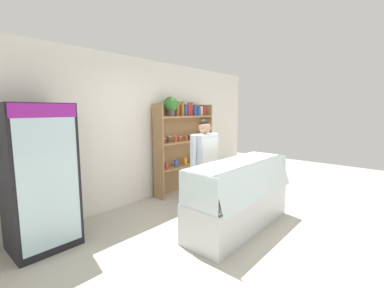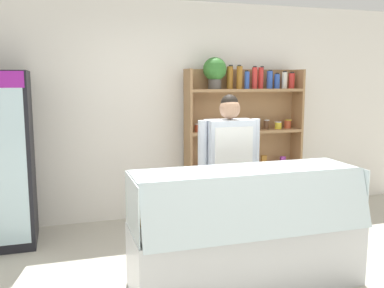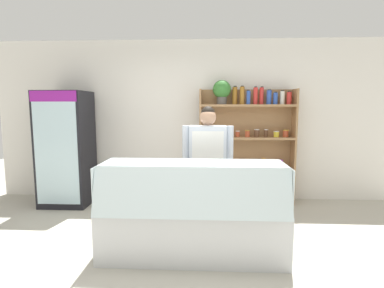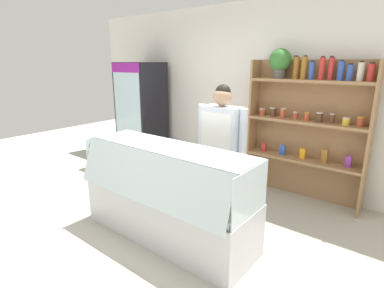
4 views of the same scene
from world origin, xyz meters
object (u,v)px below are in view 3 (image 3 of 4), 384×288
(shop_clerk, at_px, (208,157))
(shelving_unit, at_px, (243,133))
(deli_display_case, at_px, (192,227))
(drinks_fridge, at_px, (66,149))

(shop_clerk, bearing_deg, shelving_unit, 61.72)
(shop_clerk, bearing_deg, deli_display_case, -101.66)
(shop_clerk, bearing_deg, drinks_fridge, 160.14)
(drinks_fridge, bearing_deg, deli_display_case, -37.13)
(drinks_fridge, height_order, shelving_unit, shelving_unit)
(drinks_fridge, relative_size, shop_clerk, 1.15)
(deli_display_case, bearing_deg, shelving_unit, 68.23)
(drinks_fridge, relative_size, deli_display_case, 0.94)
(drinks_fridge, xyz_separation_m, deli_display_case, (2.12, -1.61, -0.60))
(shelving_unit, xyz_separation_m, shop_clerk, (-0.59, -1.09, -0.22))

